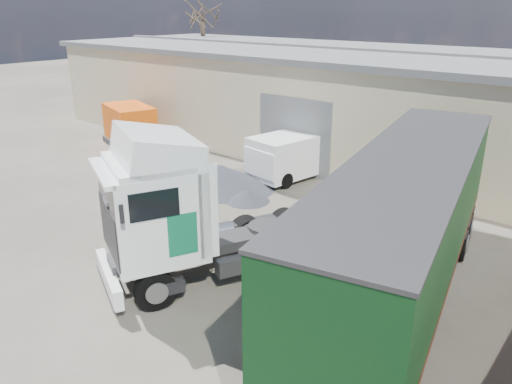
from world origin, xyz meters
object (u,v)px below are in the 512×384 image
Objects in this scene: panel_van at (295,154)px; bare_tree at (202,0)px; orange_skip at (130,128)px; tractor_unit at (185,218)px; box_trailer at (407,216)px.

bare_tree is at bearing 156.89° from panel_van.
bare_tree is 2.29× the size of orange_skip.
bare_tree is 20.58m from panel_van.
bare_tree reaches higher than tractor_unit.
box_trailer is at bearing 52.48° from tractor_unit.
bare_tree is 0.76× the size of box_trailer.
bare_tree is 30.67m from box_trailer.
bare_tree is at bearing 134.61° from orange_skip.
orange_skip is (-10.46, -1.48, -0.06)m from panel_van.
tractor_unit is at bearing -164.04° from box_trailer.
tractor_unit is at bearing -63.25° from panel_van.
box_trailer reaches higher than panel_van.
orange_skip is (-18.81, 5.44, -1.52)m from box_trailer.
orange_skip is at bearing 152.11° from box_trailer.
panel_van is at bearing 132.19° from tractor_unit.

